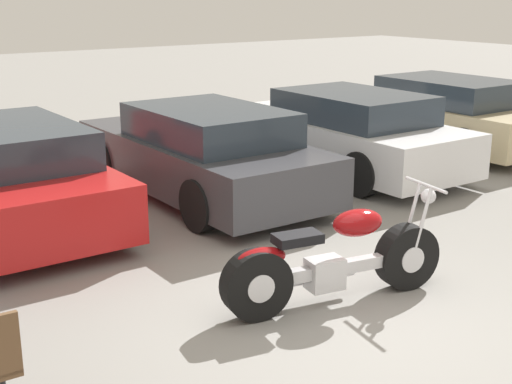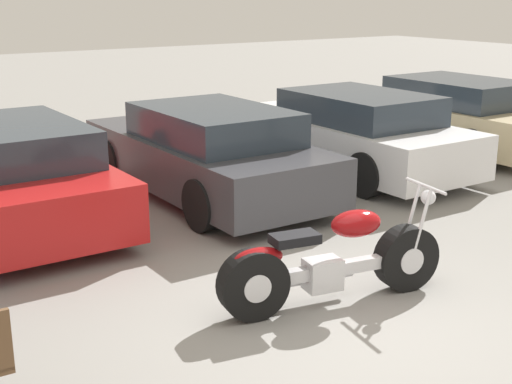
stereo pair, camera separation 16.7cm
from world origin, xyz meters
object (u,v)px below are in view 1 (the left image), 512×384
Objects in this scene: parked_car_white at (344,132)px; parked_car_champagne at (440,113)px; motorcycle at (333,262)px; parked_car_dark_grey at (202,153)px; parked_car_red at (4,175)px.

parked_car_champagne is (2.71, 0.33, 0.00)m from parked_car_white.
parked_car_dark_grey reaches higher than motorcycle.
parked_car_red is 1.00× the size of parked_car_dark_grey.
motorcycle is 0.51× the size of parked_car_white.
parked_car_white is 1.00× the size of parked_car_champagne.
parked_car_dark_grey and parked_car_champagne have the same top height.
parked_car_dark_grey is 1.00× the size of parked_car_champagne.
parked_car_white and parked_car_champagne have the same top height.
motorcycle is 0.51× the size of parked_car_red.
parked_car_dark_grey is at bearing 179.74° from parked_car_white.
motorcycle is 0.51× the size of parked_car_champagne.
parked_car_champagne is at bearing -0.28° from parked_car_red.
parked_car_red is (-1.82, 4.24, 0.22)m from motorcycle.
parked_car_white is (2.71, -0.01, 0.00)m from parked_car_dark_grey.
parked_car_dark_grey and parked_car_white have the same top height.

